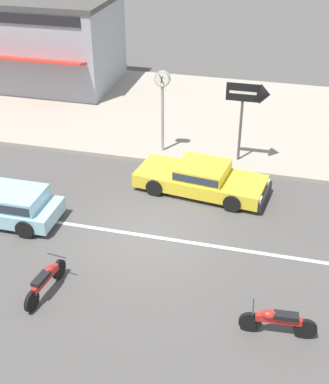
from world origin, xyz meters
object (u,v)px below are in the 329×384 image
object	(u,v)px
motorcycle_2	(46,280)
arrow_signboard	(259,97)
motorcycle_1	(277,321)
street_clock	(162,93)
shopfront_corner_warung	(51,41)
sedan_yellow_4	(202,178)
hatchback_pale_blue_0	(7,204)

from	to	relation	value
motorcycle_2	arrow_signboard	distance (m)	9.97
arrow_signboard	motorcycle_1	bearing A→B (deg)	-79.93
motorcycle_2	street_clock	world-z (taller)	street_clock
arrow_signboard	shopfront_corner_warung	distance (m)	12.64
arrow_signboard	sedan_yellow_4	bearing A→B (deg)	-122.17
hatchback_pale_blue_0	motorcycle_2	bearing A→B (deg)	-47.20
motorcycle_1	street_clock	distance (m)	10.26
motorcycle_2	arrow_signboard	size ratio (longest dim) A/B	0.62
motorcycle_1	motorcycle_2	xyz separation A→B (m)	(-6.01, -0.01, 0.00)
street_clock	sedan_yellow_4	bearing A→B (deg)	-50.46
arrow_signboard	motorcycle_2	bearing A→B (deg)	-117.54
motorcycle_2	hatchback_pale_blue_0	bearing A→B (deg)	132.80
hatchback_pale_blue_0	shopfront_corner_warung	distance (m)	12.67
motorcycle_2	shopfront_corner_warung	bearing A→B (deg)	113.55
sedan_yellow_4	street_clock	bearing A→B (deg)	129.54
shopfront_corner_warung	motorcycle_2	bearing A→B (deg)	-66.45
sedan_yellow_4	arrow_signboard	xyz separation A→B (m)	(1.52, 2.42, 2.18)
street_clock	shopfront_corner_warung	bearing A→B (deg)	140.03
arrow_signboard	shopfront_corner_warung	size ratio (longest dim) A/B	0.48
sedan_yellow_4	street_clock	world-z (taller)	street_clock
street_clock	shopfront_corner_warung	world-z (taller)	shopfront_corner_warung
hatchback_pale_blue_0	arrow_signboard	size ratio (longest dim) A/B	1.20
shopfront_corner_warung	hatchback_pale_blue_0	bearing A→B (deg)	-72.42
hatchback_pale_blue_0	motorcycle_2	xyz separation A→B (m)	(2.69, -2.90, -0.16)
motorcycle_1	arrow_signboard	bearing A→B (deg)	100.07
hatchback_pale_blue_0	arrow_signboard	bearing A→B (deg)	38.47
street_clock	shopfront_corner_warung	size ratio (longest dim) A/B	0.50
motorcycle_1	shopfront_corner_warung	distance (m)	19.51
hatchback_pale_blue_0	arrow_signboard	world-z (taller)	arrow_signboard
motorcycle_1	street_clock	bearing A→B (deg)	120.47
street_clock	motorcycle_1	bearing A→B (deg)	-59.53
motorcycle_1	street_clock	size ratio (longest dim) A/B	0.58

